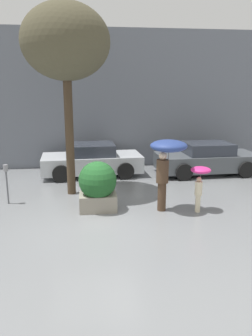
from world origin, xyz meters
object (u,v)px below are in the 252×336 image
(person_adult, at_px, (167,156))
(parking_meter, at_px, (6,176))
(person_child, at_px, (200,178))
(parked_car_near, at_px, (92,160))
(street_tree, at_px, (66,43))
(planter_box, at_px, (98,185))
(parked_car_far, at_px, (207,159))

(person_adult, distance_m, parking_meter, 4.89)
(person_child, distance_m, parked_car_near, 5.45)
(street_tree, bearing_deg, parking_meter, -156.81)
(planter_box, relative_size, person_adult, 0.70)
(street_tree, bearing_deg, parked_car_near, 72.82)
(parking_meter, bearing_deg, parked_car_near, 50.57)
(planter_box, bearing_deg, parking_meter, 162.71)
(planter_box, relative_size, parked_car_far, 0.34)
(parking_meter, bearing_deg, planter_box, -17.29)
(person_child, distance_m, parking_meter, 5.79)
(planter_box, height_order, parked_car_near, planter_box)
(person_adult, distance_m, street_tree, 4.67)
(parked_car_far, distance_m, street_tree, 7.25)
(person_child, height_order, street_tree, street_tree)
(street_tree, bearing_deg, parked_car_far, 20.56)
(planter_box, distance_m, street_tree, 4.48)
(parked_car_near, height_order, parked_car_far, same)
(person_child, xyz_separation_m, parked_car_far, (1.79, 4.21, -0.39))
(person_child, xyz_separation_m, parking_meter, (-5.64, 1.32, -0.11))
(planter_box, relative_size, parked_car_near, 0.35)
(person_adult, height_order, person_child, person_adult)
(parked_car_far, bearing_deg, parking_meter, 109.20)
(person_adult, xyz_separation_m, parked_car_near, (-2.04, 4.38, -1.03))
(parked_car_far, height_order, parking_meter, parked_car_far)
(parked_car_near, bearing_deg, parking_meter, 137.36)
(street_tree, bearing_deg, person_adult, -35.38)
(person_adult, xyz_separation_m, street_tree, (-2.78, 1.98, 3.18))
(parking_meter, bearing_deg, parked_car_far, 21.25)
(person_child, bearing_deg, street_tree, 102.02)
(planter_box, bearing_deg, parked_car_far, 38.61)
(planter_box, relative_size, person_child, 1.10)
(person_child, relative_size, street_tree, 0.22)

